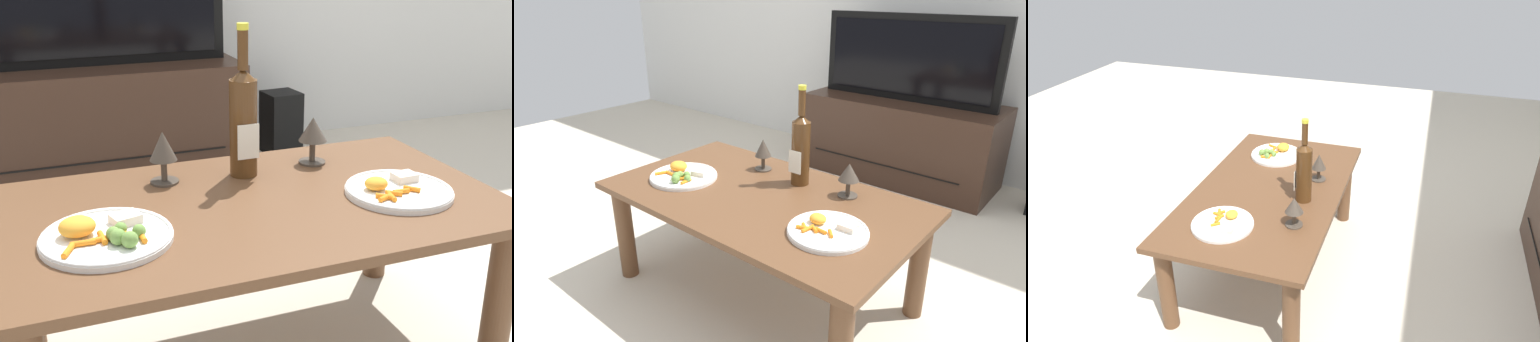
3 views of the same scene
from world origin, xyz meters
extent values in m
cube|color=brown|center=(0.00, 0.00, 0.43)|extent=(1.18, 0.67, 0.03)
cylinder|color=brown|center=(0.52, -0.27, 0.21)|extent=(0.07, 0.07, 0.41)
cylinder|color=brown|center=(-0.52, 0.27, 0.21)|extent=(0.07, 0.07, 0.41)
cylinder|color=brown|center=(0.52, 0.27, 0.21)|extent=(0.07, 0.07, 0.41)
cube|color=#382319|center=(-0.13, 1.49, 0.25)|extent=(1.18, 0.49, 0.51)
cube|color=black|center=(-0.13, 1.25, 0.15)|extent=(0.95, 0.01, 0.01)
cube|color=black|center=(-0.13, 1.49, 0.76)|extent=(1.09, 0.04, 0.51)
cube|color=black|center=(-0.13, 1.47, 0.76)|extent=(1.01, 0.01, 0.43)
cube|color=black|center=(0.73, 1.52, 0.16)|extent=(0.18, 0.18, 0.31)
cylinder|color=#4C2D14|center=(0.04, 0.18, 0.56)|extent=(0.07, 0.07, 0.25)
cone|color=#4C2D14|center=(0.04, 0.18, 0.70)|extent=(0.07, 0.07, 0.03)
cylinder|color=#4C2D14|center=(0.04, 0.18, 0.76)|extent=(0.03, 0.03, 0.10)
cylinder|color=yellow|center=(0.04, 0.18, 0.82)|extent=(0.03, 0.03, 0.02)
cube|color=silver|center=(0.04, 0.14, 0.54)|extent=(0.06, 0.00, 0.09)
cylinder|color=#473D33|center=(-0.16, 0.20, 0.44)|extent=(0.07, 0.07, 0.01)
cylinder|color=#473D33|center=(-0.16, 0.20, 0.47)|extent=(0.02, 0.02, 0.05)
cone|color=#473D33|center=(-0.16, 0.20, 0.53)|extent=(0.07, 0.07, 0.07)
cylinder|color=#473D33|center=(0.25, 0.20, 0.44)|extent=(0.07, 0.07, 0.01)
cylinder|color=#473D33|center=(0.25, 0.20, 0.47)|extent=(0.02, 0.02, 0.06)
cone|color=#473D33|center=(0.25, 0.20, 0.53)|extent=(0.08, 0.08, 0.07)
cylinder|color=white|center=(-0.35, -0.08, 0.44)|extent=(0.27, 0.27, 0.01)
torus|color=white|center=(-0.35, -0.08, 0.45)|extent=(0.27, 0.27, 0.01)
ellipsoid|color=orange|center=(-0.40, -0.06, 0.47)|extent=(0.07, 0.07, 0.04)
cube|color=beige|center=(-0.30, -0.03, 0.46)|extent=(0.07, 0.06, 0.02)
cylinder|color=orange|center=(-0.28, -0.12, 0.46)|extent=(0.01, 0.05, 0.01)
cylinder|color=orange|center=(-0.31, -0.12, 0.46)|extent=(0.04, 0.04, 0.01)
cylinder|color=orange|center=(-0.31, -0.10, 0.46)|extent=(0.05, 0.03, 0.01)
cylinder|color=orange|center=(-0.36, -0.11, 0.46)|extent=(0.05, 0.02, 0.01)
cylinder|color=orange|center=(-0.36, -0.10, 0.46)|extent=(0.02, 0.05, 0.01)
cylinder|color=orange|center=(-0.40, -0.11, 0.46)|extent=(0.05, 0.01, 0.01)
cylinder|color=orange|center=(-0.43, -0.13, 0.46)|extent=(0.03, 0.05, 0.01)
sphere|color=olive|center=(-0.33, -0.13, 0.47)|extent=(0.03, 0.03, 0.03)
sphere|color=olive|center=(-0.32, -0.09, 0.46)|extent=(0.03, 0.03, 0.03)
sphere|color=olive|center=(-0.29, -0.11, 0.46)|extent=(0.03, 0.03, 0.03)
sphere|color=olive|center=(-0.31, -0.15, 0.47)|extent=(0.03, 0.03, 0.03)
sphere|color=olive|center=(-0.34, -0.11, 0.46)|extent=(0.03, 0.03, 0.03)
cylinder|color=white|center=(0.35, -0.08, 0.44)|extent=(0.26, 0.26, 0.01)
torus|color=white|center=(0.35, -0.08, 0.45)|extent=(0.26, 0.26, 0.01)
ellipsoid|color=orange|center=(0.29, -0.06, 0.47)|extent=(0.06, 0.05, 0.03)
cube|color=beige|center=(0.39, -0.04, 0.46)|extent=(0.06, 0.05, 0.02)
cylinder|color=orange|center=(0.37, -0.10, 0.46)|extent=(0.03, 0.04, 0.01)
cylinder|color=orange|center=(0.34, -0.11, 0.46)|extent=(0.04, 0.02, 0.01)
cylinder|color=orange|center=(0.31, -0.11, 0.46)|extent=(0.04, 0.03, 0.01)
cylinder|color=orange|center=(0.28, -0.12, 0.46)|extent=(0.04, 0.04, 0.01)
cylinder|color=orange|center=(0.28, -0.13, 0.46)|extent=(0.04, 0.03, 0.01)
cylinder|color=orange|center=(0.30, -0.13, 0.46)|extent=(0.02, 0.04, 0.01)
camera|label=1|loc=(-0.47, -1.25, 1.01)|focal=43.66mm
camera|label=2|loc=(1.00, -1.14, 1.16)|focal=31.65mm
camera|label=3|loc=(1.80, 0.65, 1.53)|focal=32.95mm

